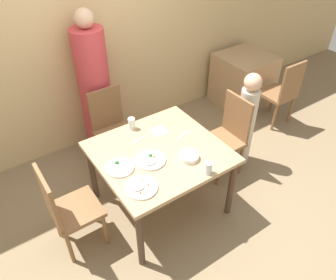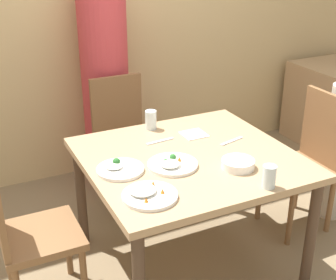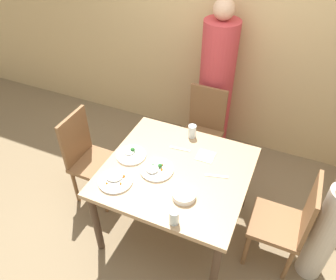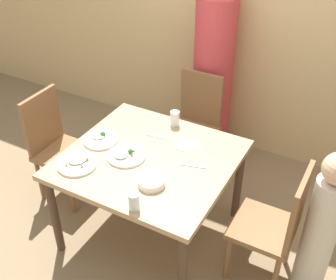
{
  "view_description": "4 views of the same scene",
  "coord_description": "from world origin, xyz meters",
  "px_view_note": "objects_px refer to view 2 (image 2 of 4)",
  "views": [
    {
      "loc": [
        -1.22,
        -1.92,
        2.66
      ],
      "look_at": [
        0.09,
        -0.0,
        0.81
      ],
      "focal_mm": 35.0,
      "sensor_mm": 36.0,
      "label": 1
    },
    {
      "loc": [
        -1.11,
        -2.03,
        1.86
      ],
      "look_at": [
        -0.09,
        0.07,
        0.81
      ],
      "focal_mm": 50.0,
      "sensor_mm": 36.0,
      "label": 2
    },
    {
      "loc": [
        0.69,
        -1.72,
        2.57
      ],
      "look_at": [
        -0.1,
        0.07,
        0.95
      ],
      "focal_mm": 35.0,
      "sensor_mm": 36.0,
      "label": 3
    },
    {
      "loc": [
        1.21,
        -1.95,
        2.48
      ],
      "look_at": [
        0.11,
        0.07,
        0.86
      ],
      "focal_mm": 45.0,
      "sensor_mm": 36.0,
      "label": 4
    }
  ],
  "objects_px": {
    "bowl_curry": "(238,164)",
    "plate_rice_adult": "(148,194)",
    "chair_adult_spot": "(123,138)",
    "glass_water_tall": "(269,177)",
    "person_adult": "(105,86)",
    "chair_child_spot": "(308,159)"
  },
  "relations": [
    {
      "from": "chair_adult_spot",
      "to": "chair_child_spot",
      "type": "height_order",
      "value": "same"
    },
    {
      "from": "glass_water_tall",
      "to": "chair_adult_spot",
      "type": "bearing_deg",
      "value": 100.3
    },
    {
      "from": "chair_adult_spot",
      "to": "bowl_curry",
      "type": "height_order",
      "value": "chair_adult_spot"
    },
    {
      "from": "person_adult",
      "to": "plate_rice_adult",
      "type": "distance_m",
      "value": 1.56
    },
    {
      "from": "person_adult",
      "to": "bowl_curry",
      "type": "relative_size",
      "value": 9.88
    },
    {
      "from": "bowl_curry",
      "to": "glass_water_tall",
      "type": "height_order",
      "value": "glass_water_tall"
    },
    {
      "from": "glass_water_tall",
      "to": "person_adult",
      "type": "bearing_deg",
      "value": 98.23
    },
    {
      "from": "glass_water_tall",
      "to": "plate_rice_adult",
      "type": "bearing_deg",
      "value": 163.2
    },
    {
      "from": "chair_adult_spot",
      "to": "person_adult",
      "type": "bearing_deg",
      "value": 90.0
    },
    {
      "from": "chair_child_spot",
      "to": "person_adult",
      "type": "bearing_deg",
      "value": -140.43
    },
    {
      "from": "chair_child_spot",
      "to": "glass_water_tall",
      "type": "xyz_separation_m",
      "value": [
        -0.73,
        -0.51,
        0.29
      ]
    },
    {
      "from": "chair_child_spot",
      "to": "chair_adult_spot",
      "type": "bearing_deg",
      "value": -130.59
    },
    {
      "from": "bowl_curry",
      "to": "glass_water_tall",
      "type": "relative_size",
      "value": 1.5
    },
    {
      "from": "person_adult",
      "to": "glass_water_tall",
      "type": "height_order",
      "value": "person_adult"
    },
    {
      "from": "person_adult",
      "to": "bowl_curry",
      "type": "bearing_deg",
      "value": -81.25
    },
    {
      "from": "bowl_curry",
      "to": "plate_rice_adult",
      "type": "xyz_separation_m",
      "value": [
        -0.54,
        -0.06,
        -0.01
      ]
    },
    {
      "from": "chair_child_spot",
      "to": "bowl_curry",
      "type": "relative_size",
      "value": 5.36
    },
    {
      "from": "person_adult",
      "to": "plate_rice_adult",
      "type": "bearing_deg",
      "value": -101.65
    },
    {
      "from": "person_adult",
      "to": "glass_water_tall",
      "type": "distance_m",
      "value": 1.71
    },
    {
      "from": "bowl_curry",
      "to": "plate_rice_adult",
      "type": "relative_size",
      "value": 0.66
    },
    {
      "from": "plate_rice_adult",
      "to": "person_adult",
      "type": "bearing_deg",
      "value": 78.35
    },
    {
      "from": "glass_water_tall",
      "to": "bowl_curry",
      "type": "bearing_deg",
      "value": 94.99
    }
  ]
}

